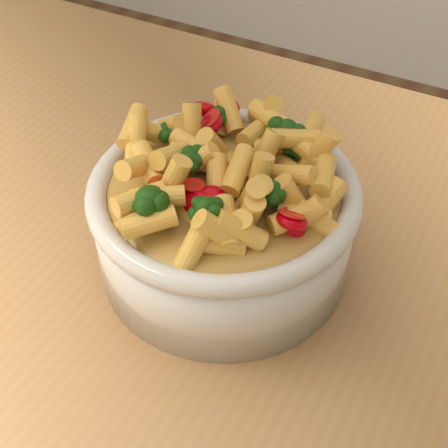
% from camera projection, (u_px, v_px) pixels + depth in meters
% --- Properties ---
extents(table, '(1.20, 0.80, 0.90)m').
position_uv_depth(table, '(154.00, 338.00, 0.62)').
color(table, '#A57447').
rests_on(table, ground).
extents(serving_bowl, '(0.22, 0.22, 0.10)m').
position_uv_depth(serving_bowl, '(224.00, 223.00, 0.52)').
color(serving_bowl, silver).
rests_on(serving_bowl, table).
extents(pasta_salad, '(0.17, 0.17, 0.04)m').
position_uv_depth(pasta_salad, '(224.00, 168.00, 0.48)').
color(pasta_salad, '#FFC350').
rests_on(pasta_salad, serving_bowl).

